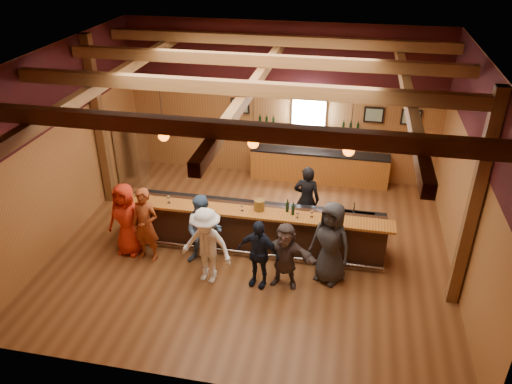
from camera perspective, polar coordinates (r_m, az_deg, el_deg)
room at (r=10.47m, az=-0.26°, el=8.32°), size 9.04×9.00×4.52m
bar_counter at (r=11.76m, az=-0.06°, el=-3.89°), size 6.30×1.07×1.11m
back_bar_cabinet at (r=14.76m, az=7.20°, el=2.89°), size 4.00×0.52×0.95m
window at (r=14.38m, az=6.06°, el=9.07°), size 0.95×0.09×0.95m
framed_pictures at (r=14.31m, az=9.56°, el=8.94°), size 5.35×0.05×0.45m
wine_shelves at (r=14.47m, az=5.95°, el=7.39°), size 3.00×0.18×0.30m
pendant_lights at (r=10.61m, az=-0.32°, el=5.66°), size 4.24×0.24×1.37m
stainless_fridge at (r=14.84m, az=-13.95°, el=4.20°), size 0.70×0.70×1.80m
customer_orange at (r=11.70m, az=-14.59°, el=-3.04°), size 0.92×0.66×1.77m
customer_redvest at (r=11.39m, az=-12.51°, el=-3.70°), size 0.70×0.52×1.78m
customer_denim at (r=11.05m, az=-5.99°, el=-4.43°), size 0.87×0.70×1.70m
customer_white at (r=10.51m, az=-5.69°, el=-6.16°), size 1.24×0.86×1.76m
customer_navy at (r=10.41m, az=0.23°, el=-7.04°), size 0.98×0.58×1.57m
customer_brown at (r=10.43m, az=3.32°, el=-7.22°), size 1.43×0.60×1.50m
customer_dark at (r=10.57m, az=8.55°, el=-5.77°), size 1.09×0.95×1.88m
bartender at (r=12.18m, az=5.79°, el=-0.85°), size 0.66×0.46×1.76m
ice_bucket at (r=11.18m, az=0.38°, el=-1.49°), size 0.24×0.24×0.26m
bottle_a at (r=11.14m, az=3.60°, el=-1.68°), size 0.07×0.07×0.32m
bottle_b at (r=11.04m, az=4.25°, el=-2.04°), size 0.07×0.07×0.32m
glass_a at (r=11.85m, az=-12.69°, el=-0.35°), size 0.08×0.08×0.19m
glass_b at (r=11.62m, az=-9.96°, el=-0.63°), size 0.09×0.09×0.19m
glass_c at (r=11.40m, az=-6.78°, el=-1.12°), size 0.07×0.07×0.16m
glass_d at (r=11.36m, az=-6.03°, el=-1.14°), size 0.08×0.08×0.18m
glass_e at (r=11.16m, az=-1.60°, el=-1.65°), size 0.07×0.07×0.16m
glass_f at (r=10.94m, az=4.77°, el=-2.43°), size 0.07×0.07×0.16m
glass_g at (r=10.99m, az=6.40°, el=-2.31°), size 0.08×0.08×0.17m
glass_h at (r=10.88m, az=8.93°, el=-2.76°), size 0.09×0.09×0.19m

